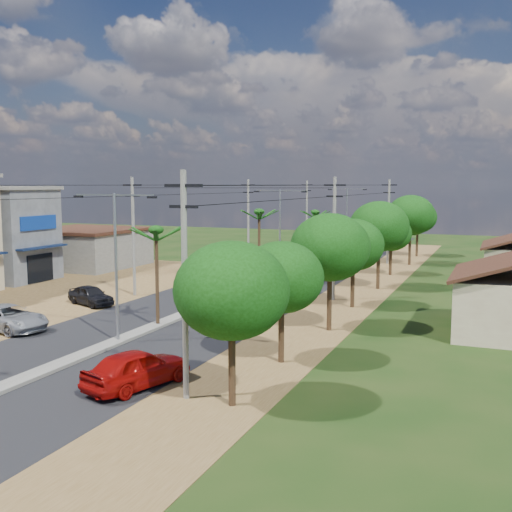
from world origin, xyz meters
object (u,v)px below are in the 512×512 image
Objects in this scene: car_parked_silver at (8,318)px; car_parked_dark at (91,296)px; car_silver_mid at (255,300)px; moto_rider_east at (154,371)px; car_red_near at (137,369)px; car_white_far at (248,261)px.

car_parked_dark is at bearing 10.13° from car_parked_silver.
car_silver_mid reaches higher than moto_rider_east.
car_silver_mid reaches higher than car_parked_dark.
car_red_near reaches higher than moto_rider_east.
car_silver_mid is 1.24× the size of car_parked_dark.
car_silver_mid reaches higher than car_parked_silver.
car_silver_mid reaches higher than car_white_far.
car_white_far is (-10.00, 34.91, -0.07)m from car_red_near.
car_parked_dark is 2.25× the size of moto_rider_east.
car_parked_silver is at bearing -157.37° from car_parked_dark.
car_red_near is 15.64m from car_silver_mid.
car_parked_silver is (-11.34, -10.11, -0.10)m from car_silver_mid.
car_red_near is at bearing 101.98° from car_silver_mid.
car_parked_dark reaches higher than moto_rider_east.
car_white_far is (-8.84, 19.31, -0.08)m from car_silver_mid.
car_parked_dark is 17.85m from moto_rider_east.
moto_rider_east is (1.36, -14.61, -0.35)m from car_silver_mid.
car_red_near is 1.07m from moto_rider_east.
car_parked_silver is at bearing -6.75° from car_red_near.
moto_rider_east is (10.20, -33.92, -0.27)m from car_white_far.
moto_rider_east is at bearing -100.95° from car_parked_silver.
car_silver_mid is at bearing -39.73° from car_parked_silver.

